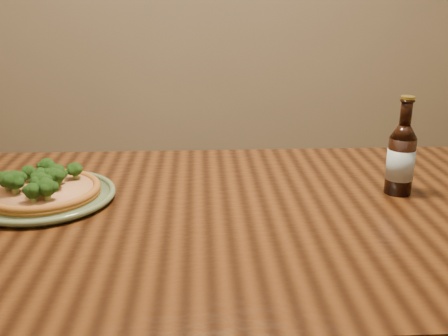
{
  "coord_description": "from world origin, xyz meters",
  "views": [
    {
      "loc": [
        0.0,
        -0.95,
        1.21
      ],
      "look_at": [
        0.06,
        0.18,
        0.82
      ],
      "focal_mm": 42.0,
      "sensor_mm": 36.0,
      "label": 1
    }
  ],
  "objects_px": {
    "plate": "(44,196)",
    "pizza": "(43,188)",
    "beer_bottle": "(401,158)",
    "table": "(199,248)"
  },
  "relations": [
    {
      "from": "table",
      "to": "beer_bottle",
      "type": "height_order",
      "value": "beer_bottle"
    },
    {
      "from": "table",
      "to": "pizza",
      "type": "bearing_deg",
      "value": 168.05
    },
    {
      "from": "plate",
      "to": "pizza",
      "type": "distance_m",
      "value": 0.02
    },
    {
      "from": "pizza",
      "to": "beer_bottle",
      "type": "height_order",
      "value": "beer_bottle"
    },
    {
      "from": "plate",
      "to": "beer_bottle",
      "type": "bearing_deg",
      "value": 0.45
    },
    {
      "from": "pizza",
      "to": "beer_bottle",
      "type": "distance_m",
      "value": 0.83
    },
    {
      "from": "beer_bottle",
      "to": "table",
      "type": "bearing_deg",
      "value": -145.39
    },
    {
      "from": "plate",
      "to": "pizza",
      "type": "xyz_separation_m",
      "value": [
        -0.0,
        -0.0,
        0.02
      ]
    },
    {
      "from": "table",
      "to": "pizza",
      "type": "relative_size",
      "value": 6.25
    },
    {
      "from": "plate",
      "to": "pizza",
      "type": "bearing_deg",
      "value": -115.74
    }
  ]
}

